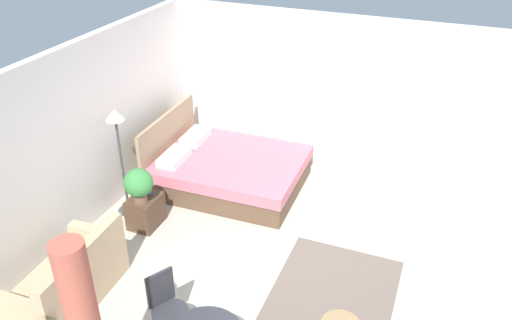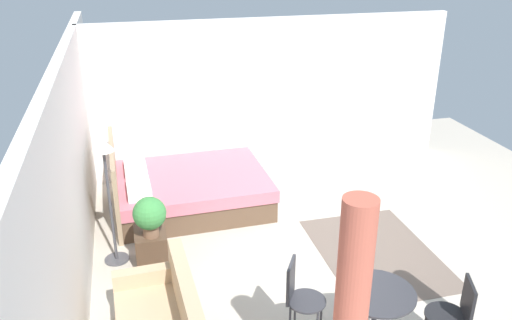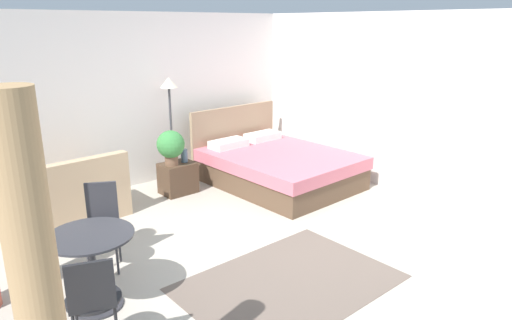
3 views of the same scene
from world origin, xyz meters
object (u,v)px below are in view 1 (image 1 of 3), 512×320
(floor_lamp, at_px, (118,136))
(cafe_chair_near_window, at_px, (166,303))
(potted_plant, at_px, (139,184))
(vase, at_px, (148,188))
(bed, at_px, (227,170))
(couch, at_px, (69,282))
(nightstand, at_px, (146,211))

(floor_lamp, bearing_deg, cafe_chair_near_window, -136.40)
(potted_plant, relative_size, cafe_chair_near_window, 0.57)
(vase, xyz_separation_m, cafe_chair_near_window, (-1.82, -1.35, -0.02))
(bed, height_order, couch, bed)
(vase, bearing_deg, cafe_chair_near_window, -143.48)
(couch, bearing_deg, potted_plant, -0.54)
(bed, bearing_deg, cafe_chair_near_window, -166.94)
(vase, distance_m, floor_lamp, 0.83)
(nightstand, height_order, cafe_chair_near_window, cafe_chair_near_window)
(potted_plant, relative_size, floor_lamp, 0.31)
(couch, height_order, floor_lamp, floor_lamp)
(vase, bearing_deg, potted_plant, -178.10)
(couch, relative_size, vase, 7.75)
(nightstand, height_order, floor_lamp, floor_lamp)
(couch, height_order, vase, couch)
(vase, bearing_deg, bed, -26.21)
(bed, distance_m, vase, 1.45)
(nightstand, xyz_separation_m, potted_plant, (-0.10, -0.02, 0.52))
(nightstand, bearing_deg, vase, -4.08)
(potted_plant, distance_m, cafe_chair_near_window, 2.10)
(bed, distance_m, floor_lamp, 1.89)
(potted_plant, distance_m, vase, 0.29)
(couch, distance_m, nightstand, 1.62)
(nightstand, xyz_separation_m, floor_lamp, (0.18, 0.43, 1.03))
(potted_plant, bearing_deg, couch, 179.46)
(nightstand, height_order, vase, vase)
(nightstand, distance_m, vase, 0.35)
(bed, distance_m, nightstand, 1.54)
(couch, xyz_separation_m, potted_plant, (1.52, -0.01, 0.46))
(nightstand, relative_size, cafe_chair_near_window, 0.55)
(potted_plant, bearing_deg, vase, 1.90)
(vase, relative_size, cafe_chair_near_window, 0.22)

